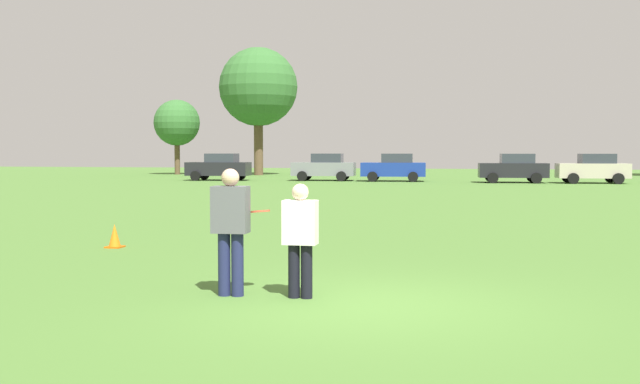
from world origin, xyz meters
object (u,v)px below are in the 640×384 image
object	(u,v)px
parked_car_near_right	(593,168)
parked_car_center	(394,167)
parked_car_near_left	(219,167)
parked_car_mid_right	(514,168)
parked_car_mid_left	(325,167)
player_defender	(300,234)
player_thrower	(231,224)
frisbee	(260,211)
traffic_cone	(115,236)

from	to	relation	value
parked_car_near_right	parked_car_center	bearing A→B (deg)	177.87
parked_car_near_left	parked_car_mid_right	xyz separation A→B (m)	(19.35, 0.46, 0.00)
parked_car_mid_left	parked_car_mid_right	bearing A→B (deg)	-3.05
player_defender	parked_car_mid_right	size ratio (longest dim) A/B	0.35
parked_car_mid_left	parked_car_near_right	bearing A→B (deg)	-1.78
parked_car_mid_left	parked_car_center	xyz separation A→B (m)	(4.70, -0.07, 0.00)
player_thrower	parked_car_near_left	size ratio (longest dim) A/B	0.40
frisbee	parked_car_near_left	size ratio (longest dim) A/B	0.06
player_thrower	parked_car_mid_left	size ratio (longest dim) A/B	0.40
traffic_cone	parked_car_mid_right	distance (m)	35.42
parked_car_near_left	parked_car_near_right	distance (m)	24.10
parked_car_near_right	parked_car_near_left	bearing A→B (deg)	-178.61
traffic_cone	parked_car_center	distance (m)	34.85
parked_car_near_right	parked_car_mid_left	bearing A→B (deg)	178.22
player_thrower	parked_car_center	world-z (taller)	parked_car_center
frisbee	player_defender	bearing A→B (deg)	-16.93
parked_car_mid_left	parked_car_mid_right	size ratio (longest dim) A/B	1.00
parked_car_center	parked_car_near_right	bearing A→B (deg)	-2.13
parked_car_mid_left	parked_car_center	size ratio (longest dim) A/B	1.00
player_thrower	parked_car_near_right	world-z (taller)	parked_car_near_right
parked_car_center	parked_car_near_right	world-z (taller)	same
player_defender	parked_car_center	size ratio (longest dim) A/B	0.35
parked_car_near_left	parked_car_mid_right	distance (m)	19.35
frisbee	parked_car_mid_left	xyz separation A→B (m)	(-7.54, 38.92, -0.21)
parked_car_mid_right	parked_car_mid_left	bearing A→B (deg)	176.95
player_thrower	frisbee	xyz separation A→B (m)	(0.34, 0.25, 0.17)
player_thrower	traffic_cone	bearing A→B (deg)	133.10
frisbee	traffic_cone	size ratio (longest dim) A/B	0.57
player_defender	frisbee	xyz separation A→B (m)	(-0.61, 0.19, 0.28)
player_defender	parked_car_near_left	world-z (taller)	parked_car_near_left
parked_car_near_left	parked_car_mid_right	world-z (taller)	same
player_thrower	parked_car_center	distance (m)	39.17
frisbee	parked_car_mid_right	bearing A→B (deg)	82.92
frisbee	parked_car_near_right	size ratio (longest dim) A/B	0.06
player_defender	parked_car_mid_left	bearing A→B (deg)	101.77
frisbee	parked_car_mid_right	world-z (taller)	parked_car_mid_right
player_thrower	parked_car_mid_left	xyz separation A→B (m)	(-7.19, 39.16, -0.05)
parked_car_near_left	parked_car_near_right	world-z (taller)	same
player_defender	traffic_cone	size ratio (longest dim) A/B	3.19
player_thrower	parked_car_near_right	xyz separation A→B (m)	(9.83, 38.63, -0.05)
traffic_cone	parked_car_near_left	world-z (taller)	parked_car_near_left
parked_car_mid_left	player_thrower	bearing A→B (deg)	-79.59
frisbee	parked_car_mid_right	distance (m)	38.56
player_defender	traffic_cone	xyz separation A→B (m)	(-4.96, 4.22, -0.63)
parked_car_mid_left	parked_car_mid_right	world-z (taller)	same
parked_car_mid_left	frisbee	bearing A→B (deg)	-79.04
parked_car_center	frisbee	bearing A→B (deg)	-85.83
player_thrower	frisbee	bearing A→B (deg)	35.61
parked_car_near_left	parked_car_mid_left	bearing A→B (deg)	8.99
traffic_cone	parked_car_near_right	world-z (taller)	parked_car_near_right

